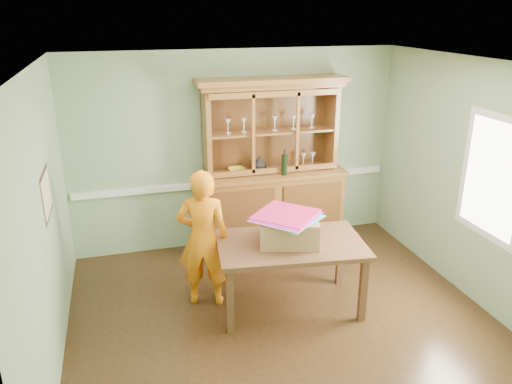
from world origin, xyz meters
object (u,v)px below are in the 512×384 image
object	(u,v)px
person	(203,239)
china_hutch	(271,190)
cardboard_box	(289,230)
dining_table	(291,250)

from	to	relation	value
person	china_hutch	bearing A→B (deg)	-117.57
person	cardboard_box	bearing A→B (deg)	175.61
china_hutch	person	xyz separation A→B (m)	(-1.17, -1.22, -0.03)
china_hutch	person	size ratio (longest dim) A/B	1.47
cardboard_box	person	distance (m)	0.95
cardboard_box	dining_table	bearing A→B (deg)	-41.48
china_hutch	dining_table	xyz separation A→B (m)	(-0.27, -1.57, -0.12)
dining_table	cardboard_box	distance (m)	0.24
dining_table	person	distance (m)	0.97
dining_table	person	xyz separation A→B (m)	(-0.90, 0.35, 0.09)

